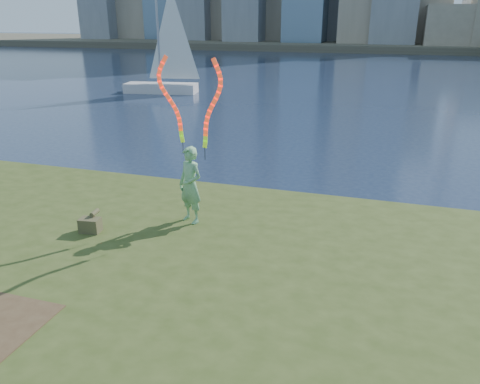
% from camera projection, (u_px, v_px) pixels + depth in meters
% --- Properties ---
extents(ground, '(320.00, 320.00, 0.00)m').
position_uv_depth(ground, '(147.00, 299.00, 9.76)').
color(ground, '#1B2843').
rests_on(ground, ground).
extents(grassy_knoll, '(20.00, 18.00, 0.80)m').
position_uv_depth(grassy_knoll, '(78.00, 357.00, 7.59)').
color(grassy_knoll, '#364418').
rests_on(grassy_knoll, ground).
extents(far_shore, '(320.00, 40.00, 1.20)m').
position_uv_depth(far_shore, '(371.00, 44.00, 94.50)').
color(far_shore, '#494435').
rests_on(far_shore, ground).
extents(woman_with_ribbons, '(1.97, 0.91, 4.24)m').
position_uv_depth(woman_with_ribbons, '(191.00, 167.00, 11.07)').
color(woman_with_ribbons, '#13761F').
rests_on(woman_with_ribbons, grassy_knoll).
extents(canvas_bag, '(0.51, 0.57, 0.45)m').
position_uv_depth(canvas_bag, '(90.00, 224.00, 10.92)').
color(canvas_bag, '#464128').
rests_on(canvas_bag, grassy_knoll).
extents(sailboat, '(6.00, 2.64, 8.99)m').
position_uv_depth(sailboat, '(164.00, 73.00, 36.12)').
color(sailboat, silver).
rests_on(sailboat, ground).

